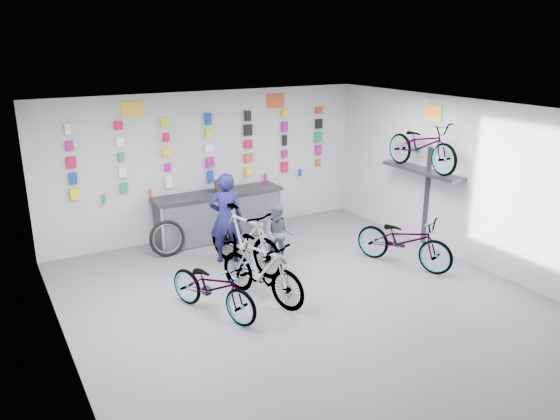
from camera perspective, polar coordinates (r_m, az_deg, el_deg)
floor at (r=8.65m, az=3.37°, el=-10.09°), size 8.00×8.00×0.00m
ceiling at (r=7.74m, az=3.77°, el=10.02°), size 8.00×8.00×0.00m
wall_back at (r=11.50m, az=-7.47°, el=4.78°), size 7.00×0.00×7.00m
wall_left at (r=6.90m, az=-21.63°, el=-5.05°), size 0.00×8.00×8.00m
wall_right at (r=10.35m, az=20.00°, el=2.43°), size 0.00×8.00×8.00m
counter at (r=11.36m, az=-6.38°, el=-0.65°), size 2.70×0.66×1.00m
merch_wall at (r=11.41m, az=-6.97°, el=6.16°), size 5.57×0.08×1.57m
wall_bracket at (r=11.02m, az=14.70°, el=3.60°), size 0.39×1.90×2.00m
sign_left at (r=10.80m, az=-15.16°, el=10.09°), size 0.42×0.02×0.30m
sign_right at (r=11.97m, az=-0.45°, el=11.35°), size 0.42×0.02×0.30m
sign_side at (r=10.91m, az=15.76°, el=9.74°), size 0.02×0.40×0.30m
bike_left at (r=8.31m, az=-7.00°, el=-7.95°), size 1.21×1.81×0.90m
bike_center at (r=8.64m, az=-1.93°, el=-6.26°), size 1.03×1.81×1.05m
bike_right at (r=10.20m, az=12.83°, el=-3.08°), size 1.33×1.98×0.98m
bike_service at (r=9.79m, az=-3.72°, el=-3.00°), size 1.01×2.01×1.16m
bike_wall at (r=10.84m, az=14.64°, el=6.58°), size 0.63×1.80×0.95m
clerk at (r=10.07m, az=-5.67°, el=-0.82°), size 0.72×0.59×1.70m
customer at (r=10.02m, az=-0.15°, el=-2.56°), size 0.70×0.68×1.13m
spare_wheel at (r=10.66m, az=-11.71°, el=-2.94°), size 0.71×0.22×0.70m
register at (r=11.22m, az=-6.05°, el=2.47°), size 0.34×0.35×0.22m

